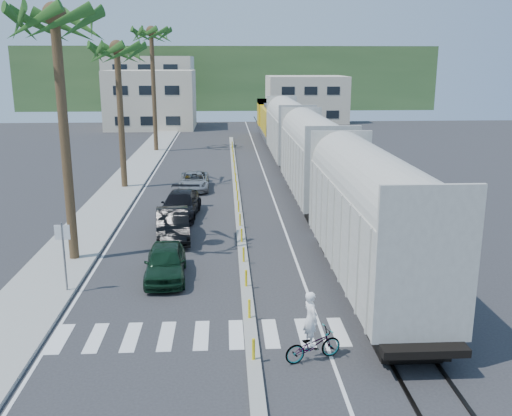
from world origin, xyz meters
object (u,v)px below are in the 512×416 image
at_px(car_lead, 165,262).
at_px(cyclist, 312,339).
at_px(street_sign, 63,247).
at_px(car_second, 173,225).

xyz_separation_m(car_lead, cyclist, (5.31, -7.34, -0.01)).
distance_m(street_sign, car_lead, 4.31).
bearing_deg(street_sign, car_second, 62.86).
height_order(street_sign, car_lead, street_sign).
bearing_deg(cyclist, car_lead, 16.47).
xyz_separation_m(car_lead, car_second, (-0.17, 5.70, 0.06)).
xyz_separation_m(street_sign, car_second, (3.68, 7.18, -1.18)).
distance_m(car_lead, car_second, 5.71).
bearing_deg(car_lead, car_second, 88.89).
bearing_deg(car_second, cyclist, -73.16).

